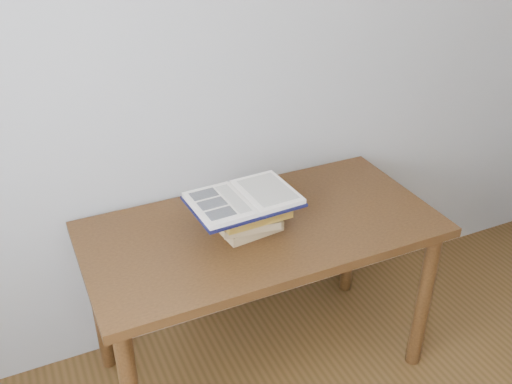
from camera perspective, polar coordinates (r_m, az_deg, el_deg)
name	(u,v)px	position (r m, az deg, el deg)	size (l,w,h in m)	color
desk	(262,247)	(2.17, 0.60, -5.53)	(1.32, 0.66, 0.70)	#4E2E13
book_stack	(248,216)	(2.05, -0.78, -2.37)	(0.26, 0.19, 0.13)	olive
open_book	(243,199)	(2.00, -1.26, -0.72)	(0.39, 0.28, 0.03)	black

